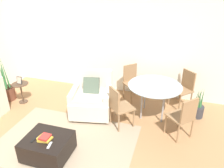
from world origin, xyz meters
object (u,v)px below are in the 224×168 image
book_stack (45,138)px  dining_chair_far_left (132,80)px  side_table (21,89)px  picture_frame (19,80)px  tv_remote_primary (50,145)px  potted_plant (6,91)px  tv_remote_secondary (34,139)px  dining_chair_near_right (184,115)px  dining_table (155,89)px  potted_plant_small (197,109)px  dining_chair_near_left (119,105)px  armchair (92,99)px  ottoman (48,146)px  dining_chair_far_right (184,86)px

book_stack → dining_chair_far_left: (0.93, 2.55, 0.08)m
side_table → picture_frame: (0.00, 0.00, 0.25)m
dining_chair_far_left → book_stack: bearing=-110.1°
tv_remote_primary → potted_plant: size_ratio=0.14×
book_stack → picture_frame: (-1.65, 1.52, 0.17)m
potted_plant → side_table: bearing=-1.2°
side_table → picture_frame: picture_frame is taller
tv_remote_secondary → potted_plant: bearing=141.4°
tv_remote_secondary → dining_chair_near_right: bearing=28.6°
picture_frame → dining_chair_near_right: 3.88m
dining_chair_near_right → picture_frame: bearing=176.3°
tv_remote_primary → dining_chair_far_left: 2.75m
tv_remote_secondary → dining_table: size_ratio=0.14×
dining_chair_near_right → potted_plant_small: size_ratio=1.25×
dining_chair_far_left → dining_chair_near_left: bearing=-90.0°
side_table → tv_remote_primary: bearing=-41.8°
armchair → tv_remote_secondary: size_ratio=6.36×
dining_chair_far_left → side_table: bearing=-158.2°
book_stack → tv_remote_primary: 0.17m
tv_remote_primary → dining_chair_near_left: bearing=59.8°
ottoman → tv_remote_primary: size_ratio=4.72×
tv_remote_primary → tv_remote_secondary: (-0.33, 0.05, 0.00)m
side_table → book_stack: bearing=-42.5°
dining_chair_near_left → dining_chair_near_right: size_ratio=1.00×
potted_plant → picture_frame: bearing=-1.2°
book_stack → dining_chair_far_right: size_ratio=0.28×
book_stack → potted_plant: potted_plant is taller
side_table → dining_chair_far_left: size_ratio=0.58×
dining_chair_near_right → armchair: bearing=171.9°
potted_plant → dining_chair_near_left: potted_plant is taller
ottoman → tv_remote_secondary: tv_remote_secondary is taller
potted_plant → dining_chair_far_left: (3.07, 1.02, 0.28)m
armchair → tv_remote_secondary: 1.64m
potted_plant → dining_chair_near_left: bearing=-4.8°
dining_chair_near_left → dining_chair_far_left: bearing=90.0°
tv_remote_primary → picture_frame: bearing=138.2°
armchair → potted_plant: 2.36m
potted_plant → dining_table: bearing=5.9°
side_table → potted_plant_small: bearing=8.4°
side_table → dining_chair_near_left: bearing=-5.5°
dining_chair_far_left → potted_plant_small: bearing=-14.4°
side_table → picture_frame: 0.25m
picture_frame → dining_chair_near_left: (2.58, -0.25, -0.09)m
side_table → dining_chair_near_left: dining_chair_near_left is taller
dining_chair_near_right → book_stack: bearing=-150.2°
dining_chair_near_right → potted_plant_small: bearing=69.5°
book_stack → dining_table: bearing=50.5°
dining_chair_near_left → potted_plant_small: 1.86m
dining_chair_far_right → potted_plant: bearing=-166.8°
dining_chair_far_right → tv_remote_primary: bearing=-128.2°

